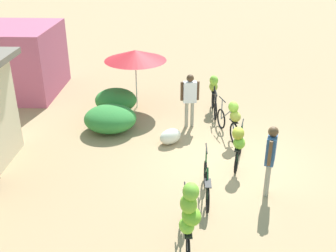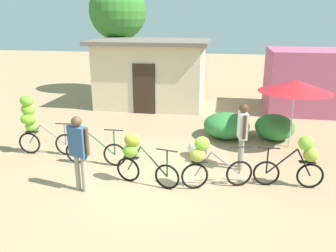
% 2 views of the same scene
% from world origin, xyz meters
% --- Properties ---
extents(ground_plane, '(60.00, 60.00, 0.00)m').
position_xyz_m(ground_plane, '(0.00, 0.00, 0.00)').
color(ground_plane, tan).
extents(building_low, '(4.92, 3.33, 2.82)m').
position_xyz_m(building_low, '(-1.50, 7.26, 1.43)').
color(building_low, beige).
rests_on(building_low, ground).
extents(shop_pink, '(3.20, 2.80, 2.50)m').
position_xyz_m(shop_pink, '(4.98, 7.43, 1.25)').
color(shop_pink, '#B35171').
rests_on(shop_pink, ground).
extents(tree_behind_building, '(2.75, 2.75, 5.37)m').
position_xyz_m(tree_behind_building, '(-3.60, 9.49, 3.94)').
color(tree_behind_building, brown).
rests_on(tree_behind_building, ground).
extents(hedge_bush_front_left, '(1.47, 1.61, 0.79)m').
position_xyz_m(hedge_bush_front_left, '(1.78, 3.49, 0.39)').
color(hedge_bush_front_left, '#328038').
rests_on(hedge_bush_front_left, ground).
extents(hedge_bush_front_right, '(1.22, 1.42, 0.78)m').
position_xyz_m(hedge_bush_front_right, '(3.30, 3.57, 0.39)').
color(hedge_bush_front_right, '#2F7D34').
rests_on(hedge_bush_front_right, ground).
extents(market_umbrella, '(2.09, 2.09, 2.04)m').
position_xyz_m(market_umbrella, '(3.66, 2.89, 1.86)').
color(market_umbrella, beige).
rests_on(market_umbrella, ground).
extents(bicycle_leftmost, '(1.71, 0.48, 1.72)m').
position_xyz_m(bicycle_leftmost, '(-3.54, 1.10, 0.99)').
color(bicycle_leftmost, black).
rests_on(bicycle_leftmost, ground).
extents(bicycle_near_pile, '(1.67, 0.14, 1.01)m').
position_xyz_m(bicycle_near_pile, '(-1.60, 0.68, 0.35)').
color(bicycle_near_pile, black).
rests_on(bicycle_near_pile, ground).
extents(bicycle_center_loaded, '(1.57, 0.49, 1.21)m').
position_xyz_m(bicycle_center_loaded, '(-0.24, -0.18, 0.71)').
color(bicycle_center_loaded, black).
rests_on(bicycle_center_loaded, ground).
extents(bicycle_by_shop, '(1.61, 0.63, 1.25)m').
position_xyz_m(bicycle_by_shop, '(1.36, -0.15, 0.71)').
color(bicycle_by_shop, black).
rests_on(bicycle_by_shop, ground).
extents(bicycle_rightmost, '(1.57, 0.37, 1.24)m').
position_xyz_m(bicycle_rightmost, '(3.43, 0.24, 0.71)').
color(bicycle_rightmost, black).
rests_on(bicycle_rightmost, ground).
extents(produce_sack, '(0.79, 0.82, 0.44)m').
position_xyz_m(produce_sack, '(1.00, 1.61, 0.22)').
color(produce_sack, silver).
rests_on(produce_sack, ground).
extents(person_vendor, '(0.26, 0.57, 1.72)m').
position_xyz_m(person_vendor, '(2.16, 1.07, 1.06)').
color(person_vendor, gray).
rests_on(person_vendor, ground).
extents(person_bystander, '(0.56, 0.31, 1.74)m').
position_xyz_m(person_bystander, '(-1.40, -0.74, 1.07)').
color(person_bystander, gray).
rests_on(person_bystander, ground).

